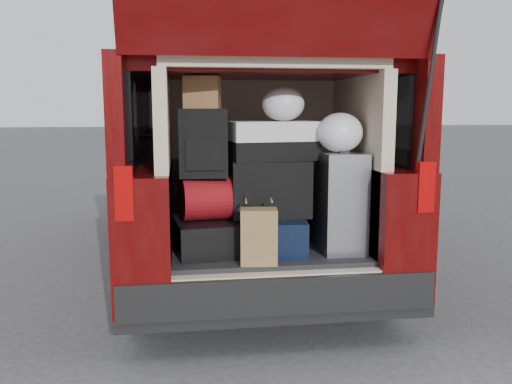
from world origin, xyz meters
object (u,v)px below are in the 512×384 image
black_soft_case (270,188)px  backpack (203,143)px  twotone_duffel (273,141)px  kraft_bag (259,237)px  red_duffel (215,198)px  black_hardshell (205,236)px  navy_hardshell (273,233)px  silver_roller (339,201)px

black_soft_case → backpack: bearing=-173.2°
twotone_duffel → backpack: bearing=-179.3°
black_soft_case → twotone_duffel: twotone_duffel is taller
kraft_bag → red_duffel: size_ratio=0.78×
black_hardshell → kraft_bag: size_ratio=1.57×
black_hardshell → navy_hardshell: bearing=-10.3°
kraft_bag → backpack: backpack is taller
red_duffel → silver_roller: bearing=-13.6°
silver_roller → black_soft_case: 0.46m
silver_roller → black_hardshell: bearing=175.9°
red_duffel → black_soft_case: 0.37m
red_duffel → twotone_duffel: (0.38, 0.04, 0.36)m
red_duffel → black_soft_case: bearing=-6.1°
navy_hardshell → black_soft_case: size_ratio=1.01×
silver_roller → black_soft_case: bearing=169.1°
black_hardshell → kraft_bag: (0.30, -0.33, 0.06)m
silver_roller → kraft_bag: (-0.57, -0.26, -0.15)m
kraft_bag → backpack: 0.69m
black_hardshell → silver_roller: silver_roller is taller
navy_hardshell → kraft_bag: bearing=-107.6°
red_duffel → backpack: backpack is taller
silver_roller → kraft_bag: 0.65m
kraft_bag → red_duffel: bearing=130.6°
navy_hardshell → red_duffel: 0.45m
navy_hardshell → silver_roller: 0.48m
navy_hardshell → silver_roller: bearing=1.2°
black_hardshell → twotone_duffel: twotone_duffel is taller
navy_hardshell → backpack: size_ratio=1.19×
red_duffel → backpack: size_ratio=1.00×
kraft_bag → black_soft_case: black_soft_case is taller
black_soft_case → backpack: size_ratio=1.18×
black_soft_case → red_duffel: bearing=-176.9°
kraft_bag → backpack: bearing=140.9°
black_soft_case → silver_roller: bearing=-10.4°
navy_hardshell → kraft_bag: size_ratio=1.52×
black_hardshell → twotone_duffel: 0.76m
red_duffel → black_soft_case: (0.36, 0.01, 0.05)m
silver_roller → black_soft_case: size_ratio=1.27×
kraft_bag → red_duffel: 0.45m
red_duffel → backpack: bearing=-165.3°
black_hardshell → backpack: size_ratio=1.23×
backpack → navy_hardshell: bearing=1.7°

